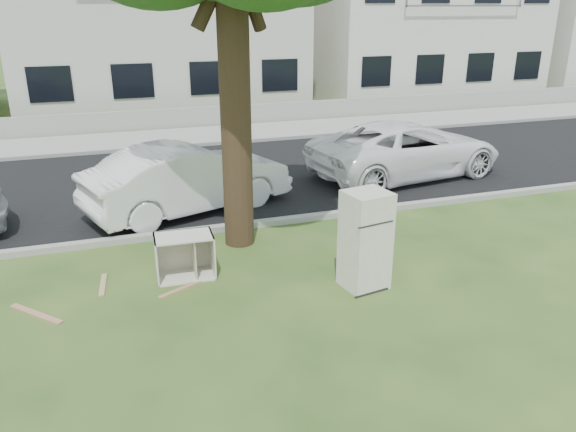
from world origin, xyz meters
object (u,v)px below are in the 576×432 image
object	(u,v)px
fridge	(365,240)
cabinet	(185,256)
car_right	(406,149)
car_center	(189,178)

from	to	relation	value
fridge	cabinet	distance (m)	2.89
cabinet	car_right	world-z (taller)	car_right
fridge	cabinet	world-z (taller)	fridge
fridge	car_center	xyz separation A→B (m)	(-2.02, 4.31, -0.05)
cabinet	car_right	size ratio (longest dim) A/B	0.18
cabinet	car_center	size ratio (longest dim) A/B	0.21
car_center	car_right	distance (m)	5.73
car_center	fridge	bearing A→B (deg)	-174.23
car_right	fridge	bearing A→B (deg)	135.92
cabinet	car_right	distance (m)	7.40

